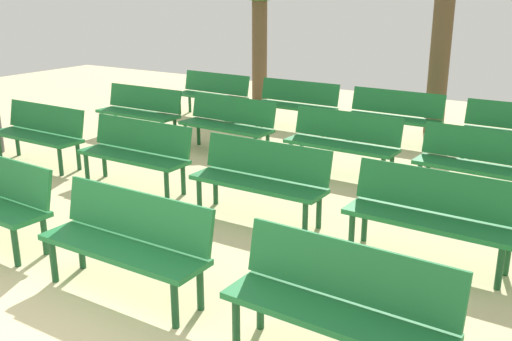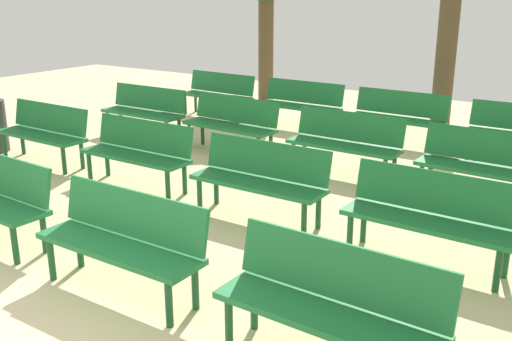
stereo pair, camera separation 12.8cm
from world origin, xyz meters
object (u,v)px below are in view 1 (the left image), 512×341
Objects in this scene: bench_r1_c0 at (40,131)px; bench_r3_c1 at (296,102)px; bench_r1_c1 at (136,150)px; bench_r2_c2 at (343,139)px; bench_r1_c2 at (261,176)px; bench_r3_c0 at (213,92)px; bench_r2_c1 at (228,121)px; bench_r2_c3 at (484,161)px; bench_r0_c3 at (340,300)px; bench_r0_c2 at (128,238)px; bench_r3_c2 at (394,114)px; bench_r1_c3 at (432,211)px; bench_r2_c0 at (140,109)px; tree_2 at (442,32)px.

bench_r3_c1 is (2.10, 4.05, 0.00)m from bench_r1_c0.
bench_r1_c1 is 2.83m from bench_r2_c2.
bench_r1_c2 and bench_r3_c0 have the same top height.
bench_r1_c0 is 1.00× the size of bench_r2_c2.
bench_r2_c1 is at bearing 88.86° from bench_r1_c1.
bench_r2_c3 is 1.00× the size of bench_r3_c0.
bench_r1_c2 is (3.90, -0.09, 0.00)m from bench_r1_c0.
bench_r2_c1 is (-3.83, 4.16, 0.00)m from bench_r0_c3.
bench_r1_c2 is at bearing -44.55° from bench_r2_c1.
bench_r2_c2 is (0.09, 2.02, 0.00)m from bench_r1_c2.
bench_r0_c2 is 0.99× the size of bench_r3_c0.
bench_r3_c2 is at bearing 88.97° from bench_r1_c2.
bench_r1_c1 is 1.00× the size of bench_r1_c2.
bench_r2_c2 is (2.04, 1.96, 0.00)m from bench_r1_c1.
bench_r1_c1 is at bearing 131.96° from bench_r0_c2.
bench_r1_c2 is 1.00× the size of bench_r1_c3.
bench_r1_c0 is at bearing -93.35° from bench_r2_c0.
bench_r3_c2 is (-1.82, 6.14, 0.00)m from bench_r0_c3.
bench_r2_c2 is (-1.82, 4.08, 0.00)m from bench_r0_c3.
bench_r0_c3 and bench_r1_c1 have the same top height.
bench_r3_c2 is (3.87, 1.99, 0.00)m from bench_r2_c0.
bench_r2_c1 is 0.46× the size of tree_2.
bench_r1_c2 is 1.00× the size of bench_r2_c2.
tree_2 reaches higher than bench_r3_c1.
bench_r1_c3 is at bearing 90.37° from bench_r0_c3.
bench_r1_c2 is at bearing 134.44° from bench_r0_c3.
bench_r1_c2 and bench_r3_c1 have the same top height.
bench_r2_c3 is at bearing 63.12° from bench_r0_c2.
tree_2 reaches higher than bench_r2_c0.
bench_r1_c3 is 4.55m from bench_r3_c2.
bench_r1_c2 is 0.99× the size of bench_r3_c0.
bench_r0_c2 is at bearing -90.05° from bench_r3_c2.
bench_r0_c3 and bench_r1_c0 have the same top height.
bench_r2_c0 is (-3.74, 4.16, 0.00)m from bench_r0_c2.
bench_r0_c2 is at bearing -91.05° from bench_r1_c2.
bench_r0_c3 and bench_r3_c0 have the same top height.
bench_r0_c3 is 1.01× the size of bench_r2_c0.
bench_r0_c3 is at bearing -58.02° from bench_r3_c1.
bench_r1_c2 and bench_r2_c1 have the same top height.
tree_2 reaches higher than bench_r2_c1.
bench_r3_c1 is 1.90m from bench_r3_c2.
bench_r1_c3 is 7.08m from bench_r3_c0.
bench_r2_c0 is at bearing 145.40° from bench_r0_c3.
bench_r3_c1 is 1.00× the size of bench_r3_c2.
bench_r0_c2 is 6.45m from bench_r3_c1.
bench_r1_c3 and bench_r3_c0 have the same top height.
bench_r1_c0 and bench_r3_c0 have the same top height.
bench_r0_c2 is 1.00× the size of bench_r2_c0.
bench_r1_c3 is (3.90, -0.13, 0.00)m from bench_r1_c1.
bench_r1_c1 is at bearing -134.99° from bench_r2_c2.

